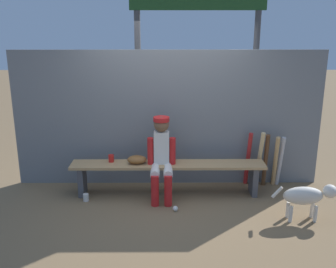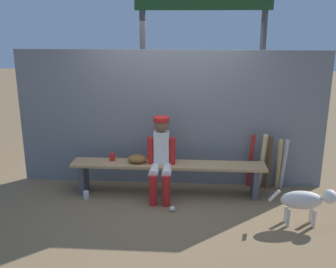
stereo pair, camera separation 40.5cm
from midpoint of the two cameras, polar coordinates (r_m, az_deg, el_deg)
The scene contains 15 objects.
ground_plane at distance 5.99m, azimuth 1.96°, elevation -8.68°, with size 30.00×30.00×0.00m, color brown.
chainlink_fence at distance 6.05m, azimuth 2.20°, elevation 2.15°, with size 4.72×0.03×2.10m, color slate.
dugout_bench at distance 5.83m, azimuth 2.00°, elevation -5.23°, with size 2.85×0.36×0.49m.
player_seated at distance 5.64m, azimuth 1.02°, elevation -3.09°, with size 0.41×0.55×1.19m.
baseball_glove at distance 5.81m, azimuth -2.50°, elevation -3.63°, with size 0.28×0.20×0.12m, color brown.
bat_aluminum_red at distance 6.21m, azimuth 13.72°, elevation -3.84°, with size 0.06×0.06×0.87m, color #B22323.
bat_wood_natural at distance 6.18m, azimuth 15.29°, elevation -3.89°, with size 0.06×0.06×0.92m, color tan.
bat_wood_dark at distance 6.24m, azimuth 16.17°, elevation -4.06°, with size 0.06×0.06×0.85m, color brown.
bat_wood_tan at distance 6.25m, azimuth 17.53°, elevation -4.20°, with size 0.06×0.06×0.85m, color tan.
bat_aluminum_silver at distance 6.30m, azimuth 18.19°, elevation -4.20°, with size 0.06×0.06×0.82m, color #B7B7BC.
baseball at distance 5.47m, azimuth 2.79°, elevation -10.79°, with size 0.07×0.07×0.07m, color white.
cup_on_ground at distance 5.91m, azimuth -9.83°, elevation -8.69°, with size 0.08×0.08×0.11m, color silver.
cup_on_bench at distance 5.93m, azimuth -6.14°, elevation -3.35°, with size 0.08×0.08×0.11m, color red.
scoreboard at distance 6.53m, azimuth 7.54°, elevation 17.03°, with size 2.44×0.27×3.69m.
dog at distance 5.37m, azimuth 21.44°, elevation -8.99°, with size 0.84×0.20×0.49m.
Camera 2 is at (0.37, -5.42, 2.53)m, focal length 42.11 mm.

